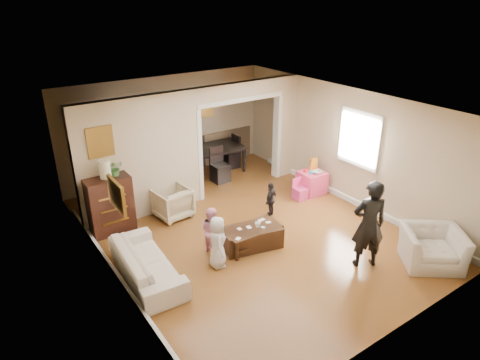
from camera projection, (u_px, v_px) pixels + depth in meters
floor at (246, 230)px, 8.66m from camera, size 7.00×7.00×0.00m
partition_left at (142, 158)px, 8.76m from camera, size 2.75×0.18×2.60m
partition_right at (284, 127)px, 10.76m from camera, size 0.55×0.18×2.60m
partition_header at (240, 90)px, 9.58m from camera, size 2.22×0.18×0.35m
window_pane at (360, 139)px, 9.13m from camera, size 0.03×0.95×1.10m
framed_art_partition at (100, 142)px, 8.03m from camera, size 0.45×0.03×0.55m
framed_art_sofa_wall at (116, 195)px, 6.06m from camera, size 0.03×0.55×0.40m
framed_art_alcove at (204, 106)px, 11.11m from camera, size 0.45×0.03×0.55m
sofa at (147, 263)px, 7.14m from camera, size 0.88×1.99×0.57m
armchair_back at (173, 203)px, 9.05m from camera, size 0.78×0.79×0.66m
armchair_front at (432, 247)px, 7.48m from camera, size 1.34×1.32×0.66m
dresser at (110, 205)px, 8.40m from camera, size 0.86×0.48×1.18m
table_lamp at (105, 169)px, 8.09m from camera, size 0.22×0.22×0.36m
potted_plant at (115, 168)px, 8.20m from camera, size 0.28×0.25×0.32m
coffee_table at (252, 237)px, 8.02m from camera, size 1.20×0.79×0.41m
coffee_cup at (258, 225)px, 7.93m from camera, size 0.13×0.13×0.10m
play_table at (312, 182)px, 10.15m from camera, size 0.59×0.59×0.54m
cereal_box at (314, 164)px, 10.11m from camera, size 0.20×0.08×0.30m
cyan_cup at (311, 172)px, 9.93m from camera, size 0.08×0.08×0.08m
toy_block at (305, 171)px, 10.05m from camera, size 0.09×0.08×0.05m
play_bowl at (318, 172)px, 9.96m from camera, size 0.25×0.25×0.06m
dining_table at (207, 161)px, 11.21m from camera, size 2.06×1.25×0.70m
adult_person at (369, 224)px, 7.25m from camera, size 0.71×0.62×1.64m
child_kneel_a at (218, 242)px, 7.35m from camera, size 0.47×0.55×0.97m
child_kneel_b at (212, 230)px, 7.78m from camera, size 0.39×0.48×0.91m
child_toddler at (271, 199)px, 9.05m from camera, size 0.50×0.38×0.79m
craft_papers at (254, 226)px, 7.98m from camera, size 0.93×0.41×0.00m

